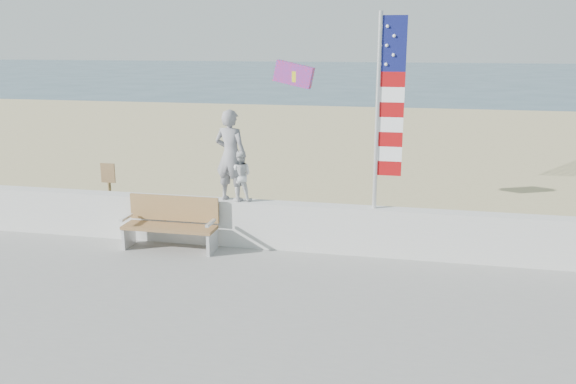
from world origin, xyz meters
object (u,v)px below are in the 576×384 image
child (240,176)px  bench (171,223)px  flag (385,104)px  adult (231,155)px

child → bench: child is taller
bench → child: bearing=20.0°
child → flag: (2.70, -0.00, 1.42)m
bench → flag: size_ratio=0.51×
adult → child: 0.42m
adult → flag: 3.05m
adult → flag: bearing=-168.9°
bench → flag: (3.95, 0.45, 2.30)m
adult → flag: flag is taller
adult → bench: size_ratio=0.98×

